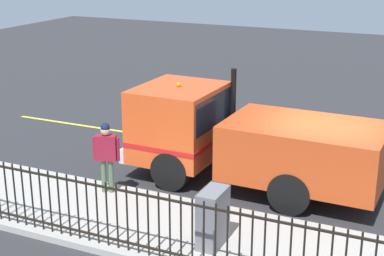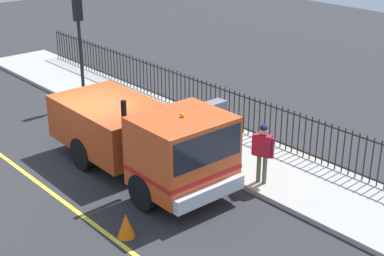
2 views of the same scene
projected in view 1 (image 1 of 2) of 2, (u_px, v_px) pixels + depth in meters
The scene contains 8 objects.
ground_plane at pixel (323, 191), 13.97m from camera, with size 53.04×53.04×0.00m, color #2B2B2D.
sidewalk_slab at pixel (283, 254), 11.02m from camera, with size 2.82×24.11×0.14m, color #A3A099.
lane_marking at pixel (339, 164), 15.66m from camera, with size 0.12×21.70×0.01m, color yellow.
work_truck at pixel (235, 135), 14.05m from camera, with size 2.41×6.24×2.67m.
worker_standing at pixel (106, 150), 13.30m from camera, with size 0.37×0.59×1.68m.
iron_fence at pixel (264, 249), 9.75m from camera, with size 0.04×20.53×1.32m.
utility_cabinet at pixel (213, 218), 11.06m from camera, with size 0.77×0.41×1.14m, color slate.
traffic_cone at pixel (198, 137), 16.95m from camera, with size 0.42×0.42×0.59m, color orange.
Camera 1 is at (12.98, 2.54, 5.71)m, focal length 54.34 mm.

